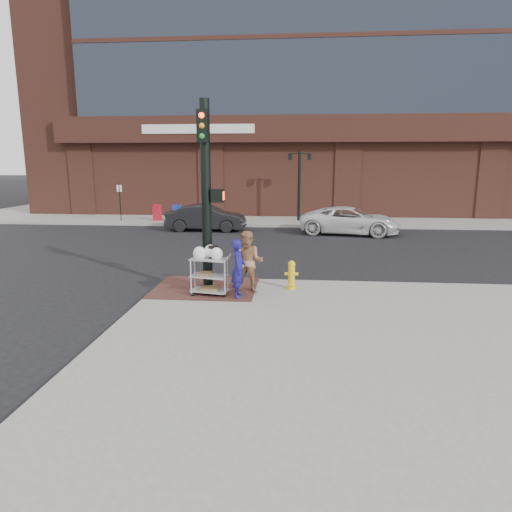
# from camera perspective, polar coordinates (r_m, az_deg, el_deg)

# --- Properties ---
(ground) EXTENTS (220.00, 220.00, 0.00)m
(ground) POSITION_cam_1_polar(r_m,az_deg,el_deg) (11.83, -4.32, -5.93)
(ground) COLOR black
(ground) RESTS_ON ground
(sidewalk_far) EXTENTS (65.00, 36.00, 0.15)m
(sidewalk_far) POSITION_cam_1_polar(r_m,az_deg,el_deg) (44.54, 19.00, 6.55)
(sidewalk_far) COLOR gray
(sidewalk_far) RESTS_ON ground
(brick_curb_ramp) EXTENTS (2.80, 2.40, 0.01)m
(brick_curb_ramp) POSITION_cam_1_polar(r_m,az_deg,el_deg) (12.74, -6.34, -3.95)
(brick_curb_ramp) COLOR #4C2623
(brick_curb_ramp) RESTS_ON sidewalk_near
(bank_building) EXTENTS (42.00, 26.00, 28.00)m
(bank_building) POSITION_cam_1_polar(r_m,az_deg,el_deg) (43.54, 10.05, 25.58)
(bank_building) COLOR brown
(bank_building) RESTS_ON sidewalk_far
(lamp_post) EXTENTS (1.32, 0.22, 4.00)m
(lamp_post) POSITION_cam_1_polar(r_m,az_deg,el_deg) (27.13, 5.42, 9.62)
(lamp_post) COLOR black
(lamp_post) RESTS_ON sidewalk_far
(parking_sign) EXTENTS (0.05, 0.05, 2.20)m
(parking_sign) POSITION_cam_1_polar(r_m,az_deg,el_deg) (28.20, -16.63, 6.48)
(parking_sign) COLOR black
(parking_sign) RESTS_ON sidewalk_far
(traffic_signal_pole) EXTENTS (0.61, 0.51, 5.00)m
(traffic_signal_pole) POSITION_cam_1_polar(r_m,az_deg,el_deg) (12.14, -6.17, 8.12)
(traffic_signal_pole) COLOR black
(traffic_signal_pole) RESTS_ON sidewalk_near
(woman_blue) EXTENTS (0.36, 0.55, 1.51)m
(woman_blue) POSITION_cam_1_polar(r_m,az_deg,el_deg) (11.64, -2.20, -1.57)
(woman_blue) COLOR navy
(woman_blue) RESTS_ON sidewalk_near
(pedestrian_tan) EXTENTS (0.88, 0.73, 1.65)m
(pedestrian_tan) POSITION_cam_1_polar(r_m,az_deg,el_deg) (12.05, -0.94, -0.76)
(pedestrian_tan) COLOR #A9794F
(pedestrian_tan) RESTS_ON sidewalk_near
(sedan_dark) EXTENTS (4.17, 1.48, 1.37)m
(sedan_dark) POSITION_cam_1_polar(r_m,az_deg,el_deg) (24.23, -6.27, 4.78)
(sedan_dark) COLOR black
(sedan_dark) RESTS_ON ground
(minivan_white) EXTENTS (5.27, 3.14, 1.37)m
(minivan_white) POSITION_cam_1_polar(r_m,az_deg,el_deg) (23.40, 11.68, 4.36)
(minivan_white) COLOR silver
(minivan_white) RESTS_ON ground
(utility_cart) EXTENTS (1.03, 0.70, 1.31)m
(utility_cart) POSITION_cam_1_polar(r_m,az_deg,el_deg) (11.95, -5.85, -2.08)
(utility_cart) COLOR #9D9CA1
(utility_cart) RESTS_ON sidewalk_near
(fire_hydrant) EXTENTS (0.37, 0.26, 0.79)m
(fire_hydrant) POSITION_cam_1_polar(r_m,az_deg,el_deg) (12.51, 4.46, -2.31)
(fire_hydrant) COLOR yellow
(fire_hydrant) RESTS_ON sidewalk_near
(newsbox_red) EXTENTS (0.50, 0.48, 0.95)m
(newsbox_red) POSITION_cam_1_polar(r_m,az_deg,el_deg) (27.79, -12.25, 5.33)
(newsbox_red) COLOR #B61424
(newsbox_red) RESTS_ON sidewalk_far
(newsbox_blue) EXTENTS (0.44, 0.41, 0.97)m
(newsbox_blue) POSITION_cam_1_polar(r_m,az_deg,el_deg) (27.32, -9.88, 5.35)
(newsbox_blue) COLOR #173098
(newsbox_blue) RESTS_ON sidewalk_far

